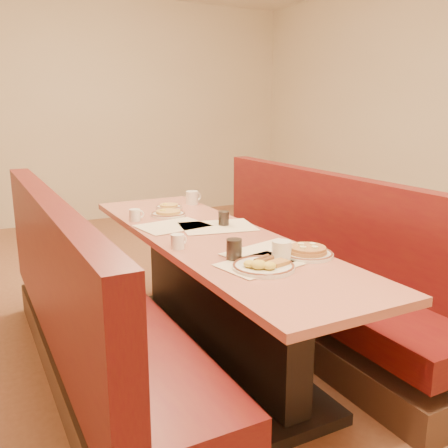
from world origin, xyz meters
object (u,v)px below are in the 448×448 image
diner_table (213,296)px  pancake_plate (307,252)px  soda_tumbler_near (234,250)px  coffee_mug_d (135,215)px  coffee_mug_b (178,241)px  eggs_plate (263,266)px  booth_left (90,323)px  soda_tumbler_mid (224,219)px  coffee_mug_a (282,250)px  booth_right (311,279)px  coffee_mug_c (192,197)px

diner_table → pancake_plate: size_ratio=9.64×
soda_tumbler_near → coffee_mug_d: bearing=99.0°
coffee_mug_b → soda_tumbler_near: size_ratio=0.94×
eggs_plate → coffee_mug_b: coffee_mug_b is taller
booth_left → soda_tumbler_mid: bearing=11.5°
coffee_mug_a → soda_tumbler_near: size_ratio=1.23×
booth_right → soda_tumbler_mid: 0.73m
diner_table → booth_left: size_ratio=1.00×
coffee_mug_a → eggs_plate: bearing=-174.8°
diner_table → coffee_mug_a: coffee_mug_a is taller
eggs_plate → coffee_mug_d: coffee_mug_d is taller
soda_tumbler_near → soda_tumbler_mid: bearing=66.4°
coffee_mug_b → coffee_mug_c: 1.20m
coffee_mug_d → soda_tumbler_near: soda_tumbler_near is taller
coffee_mug_c → coffee_mug_b: bearing=-130.6°
pancake_plate → coffee_mug_c: 1.48m
eggs_plate → soda_tumbler_near: soda_tumbler_near is taller
diner_table → coffee_mug_d: coffee_mug_d is taller
booth_left → coffee_mug_a: (0.82, -0.58, 0.44)m
diner_table → eggs_plate: eggs_plate is taller
booth_right → coffee_mug_a: bearing=-138.1°
booth_right → soda_tumbler_near: bearing=-151.3°
eggs_plate → booth_right: bearing=39.2°
diner_table → eggs_plate: bearing=-95.5°
booth_left → pancake_plate: booth_left is taller
coffee_mug_a → soda_tumbler_mid: bearing=64.1°
coffee_mug_c → coffee_mug_d: (-0.56, -0.34, -0.01)m
pancake_plate → coffee_mug_b: (-0.52, 0.43, 0.02)m
soda_tumbler_near → soda_tumbler_mid: 0.70m
booth_right → coffee_mug_d: size_ratio=24.33×
booth_left → eggs_plate: 1.02m
soda_tumbler_near → coffee_mug_a: bearing=-30.5°
booth_left → booth_right: 1.46m
coffee_mug_a → soda_tumbler_mid: size_ratio=1.41×
booth_left → booth_right: size_ratio=1.00×
booth_left → coffee_mug_b: booth_left is taller
booth_right → coffee_mug_c: size_ratio=19.08×
eggs_plate → soda_tumbler_mid: (0.23, 0.83, 0.03)m
booth_left → coffee_mug_d: bearing=51.4°
diner_table → coffee_mug_c: bearing=72.7°
booth_left → coffee_mug_a: bearing=-35.3°
diner_table → coffee_mug_a: bearing=-81.5°
coffee_mug_a → soda_tumbler_near: (-0.20, 0.12, 0.00)m
coffee_mug_d → eggs_plate: bearing=-86.0°
soda_tumbler_mid → pancake_plate: bearing=-84.3°
coffee_mug_a → coffee_mug_b: bearing=110.3°
eggs_plate → booth_left: bearing=135.9°
booth_left → coffee_mug_c: (1.02, 0.91, 0.44)m
eggs_plate → soda_tumbler_near: size_ratio=2.74×
coffee_mug_d → coffee_mug_b: bearing=-96.0°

